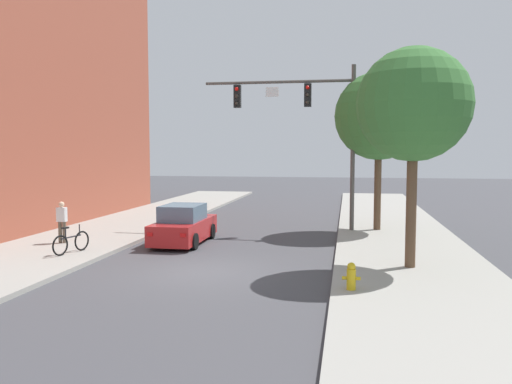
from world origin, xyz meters
name	(u,v)px	position (x,y,z in m)	size (l,w,h in m)	color
ground_plane	(204,272)	(0.00, 0.00, 0.00)	(120.00, 120.00, 0.00)	#424247
sidewalk_left	(17,262)	(-6.50, 0.00, 0.07)	(5.00, 60.00, 0.15)	#99968E
sidewalk_right	(420,278)	(6.50, 0.00, 0.07)	(5.00, 60.00, 0.15)	#99968E
traffic_signal_mast	(309,116)	(2.62, 8.58, 5.36)	(6.97, 0.38, 7.50)	#514C47
car_lead_red	(184,226)	(-2.19, 4.70, 0.72)	(1.85, 4.25, 1.60)	#B21E1E
pedestrian_sidewalk_left_walker	(62,220)	(-6.67, 3.15, 1.06)	(0.36, 0.22, 1.64)	brown
bicycle_leaning	(71,242)	(-5.25, 1.31, 0.54)	(0.48, 1.73, 0.98)	black
fire_hydrant	(351,276)	(4.52, -1.91, 0.51)	(0.48, 0.24, 0.72)	gold
street_tree_nearest	(414,105)	(6.35, 1.12, 5.16)	(3.50, 3.50, 6.79)	brown
street_tree_second	(379,116)	(5.76, 8.93, 5.35)	(4.02, 4.02, 7.23)	brown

